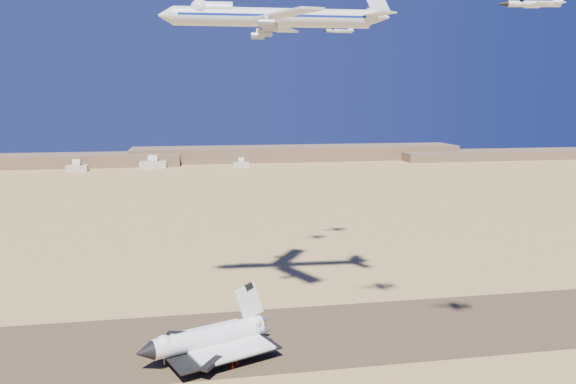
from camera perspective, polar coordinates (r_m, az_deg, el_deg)
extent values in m
plane|color=#AB844C|center=(188.42, -3.06, -14.66)|extent=(1200.00, 1200.00, 0.00)
cube|color=brown|center=(188.41, -3.06, -14.65)|extent=(600.00, 50.00, 0.06)
cube|color=brown|center=(722.42, -26.19, 2.81)|extent=(380.00, 60.00, 14.00)
cube|color=brown|center=(727.92, 1.00, 3.96)|extent=(420.00, 60.00, 18.00)
cube|color=brown|center=(803.67, 21.47, 3.57)|extent=(300.00, 60.00, 11.00)
cube|color=beige|center=(656.03, -20.62, 2.28)|extent=(22.00, 14.00, 6.50)
cube|color=beige|center=(661.13, -13.55, 2.71)|extent=(30.00, 15.00, 7.50)
cube|color=beige|center=(653.00, -4.80, 2.77)|extent=(19.00, 12.50, 5.50)
cylinder|color=white|center=(175.19, -8.09, -14.37)|extent=(33.94, 18.25, 5.98)
cone|color=black|center=(169.06, -14.35, -15.48)|extent=(6.57, 7.06, 5.68)
sphere|color=white|center=(170.26, -12.52, -14.91)|extent=(5.55, 5.55, 5.55)
cube|color=white|center=(177.78, -6.78, -14.84)|extent=(31.33, 32.52, 0.96)
cube|color=black|center=(177.17, -7.42, -15.11)|extent=(39.26, 35.70, 0.53)
cube|color=white|center=(177.66, -3.99, -11.06)|extent=(9.47, 4.37, 12.30)
cylinder|color=gray|center=(172.59, -12.45, -16.60)|extent=(0.38, 0.38, 3.42)
cylinder|color=black|center=(173.08, -12.44, -16.93)|extent=(1.27, 0.88, 1.17)
cylinder|color=gray|center=(175.18, -5.33, -16.00)|extent=(0.38, 0.38, 3.42)
cylinder|color=black|center=(175.66, -5.32, -16.33)|extent=(1.27, 0.88, 1.17)
cylinder|color=gray|center=(183.94, -6.88, -14.75)|extent=(0.38, 0.38, 3.42)
cylinder|color=black|center=(184.39, -6.87, -15.07)|extent=(1.27, 0.88, 1.17)
cylinder|color=silver|center=(187.41, -1.53, 17.30)|extent=(62.84, 9.01, 5.89)
cone|color=silver|center=(187.01, -12.31, 17.12)|extent=(4.89, 6.12, 5.89)
sphere|color=silver|center=(186.79, -8.94, 17.88)|extent=(6.08, 6.08, 6.08)
cube|color=silver|center=(172.96, -0.37, 17.61)|extent=(19.24, 28.53, 0.64)
cube|color=silver|center=(201.98, -1.43, 16.40)|extent=(21.29, 27.97, 0.64)
cube|color=silver|center=(188.03, 9.26, 17.45)|extent=(9.13, 11.33, 0.46)
cube|color=silver|center=(199.44, 8.24, 16.99)|extent=(9.75, 11.26, 0.46)
cylinder|color=gray|center=(178.54, -1.86, 16.45)|extent=(4.72, 2.62, 2.39)
cylinder|color=gray|center=(170.18, -2.22, 16.80)|extent=(4.72, 2.62, 2.39)
cylinder|color=gray|center=(194.92, -2.34, 15.84)|extent=(4.72, 2.62, 2.39)
cylinder|color=gray|center=(202.98, -3.09, 15.57)|extent=(4.72, 2.62, 2.39)
imported|color=#D43E0C|center=(172.03, -5.64, -16.78)|extent=(0.59, 0.74, 1.78)
imported|color=#D43E0C|center=(169.25, -5.65, -17.25)|extent=(0.87, 0.98, 1.74)
imported|color=#D43E0C|center=(170.81, -5.19, -16.96)|extent=(1.20, 1.10, 1.86)
cylinder|color=silver|center=(147.21, 23.72, 17.10)|extent=(12.14, 3.41, 1.41)
cone|color=black|center=(144.52, 20.98, 17.42)|extent=(2.80, 1.73, 1.31)
sphere|color=black|center=(146.13, 22.61, 17.43)|extent=(1.41, 1.41, 1.41)
cube|color=silver|center=(147.58, 24.09, 16.97)|extent=(4.82, 8.53, 0.25)
cube|color=silver|center=(149.27, 25.56, 16.86)|extent=(3.03, 5.33, 0.20)
cylinder|color=silver|center=(238.20, 2.34, 16.78)|extent=(11.56, 2.37, 1.34)
cone|color=black|center=(236.22, 0.67, 16.85)|extent=(2.59, 1.46, 1.24)
sphere|color=black|center=(237.42, 1.65, 16.92)|extent=(1.34, 1.34, 1.34)
cube|color=silver|center=(238.47, 2.57, 16.72)|extent=(4.03, 7.93, 0.24)
cube|color=silver|center=(239.68, 3.48, 16.72)|extent=(2.53, 4.96, 0.19)
cube|color=silver|center=(239.92, 3.52, 17.04)|extent=(2.91, 0.50, 3.24)
cylinder|color=silver|center=(258.32, 5.22, 15.98)|extent=(12.25, 2.63, 1.42)
cone|color=black|center=(255.81, 3.64, 16.06)|extent=(2.76, 1.58, 1.32)
sphere|color=black|center=(257.31, 4.57, 16.13)|extent=(1.42, 1.42, 1.42)
cube|color=silver|center=(258.66, 5.44, 15.92)|extent=(4.34, 8.43, 0.25)
cube|color=silver|center=(260.17, 6.31, 15.91)|extent=(2.73, 5.27, 0.20)
cube|color=silver|center=(260.41, 6.35, 16.22)|extent=(3.08, 0.56, 3.43)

